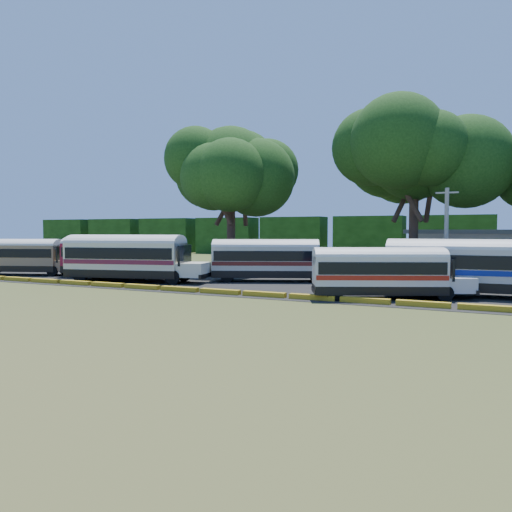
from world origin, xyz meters
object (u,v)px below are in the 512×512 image
at_px(bus_cream_west, 129,255).
at_px(tree_west, 231,168).
at_px(bus_beige, 20,254).
at_px(bus_white_red, 382,270).
at_px(bus_red, 112,254).

xyz_separation_m(bus_cream_west, tree_west, (2.22, 12.26, 7.81)).
xyz_separation_m(bus_beige, bus_white_red, (31.83, -1.75, -0.14)).
xyz_separation_m(bus_beige, tree_west, (14.74, 11.71, 8.02)).
relative_size(bus_cream_west, tree_west, 0.82).
relative_size(bus_red, tree_west, 0.76).
relative_size(bus_red, bus_cream_west, 0.93).
bearing_deg(bus_red, bus_cream_west, -27.64).
distance_m(bus_cream_west, bus_white_red, 19.35).
bearing_deg(bus_beige, bus_white_red, -21.91).
distance_m(bus_red, tree_west, 14.24).
xyz_separation_m(bus_red, bus_cream_west, (3.13, -1.67, 0.07)).
bearing_deg(tree_west, bus_white_red, -38.21).
xyz_separation_m(bus_white_red, tree_west, (-17.09, 13.45, 8.16)).
bearing_deg(bus_red, tree_west, 63.68).
bearing_deg(bus_beige, bus_cream_west, -21.32).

